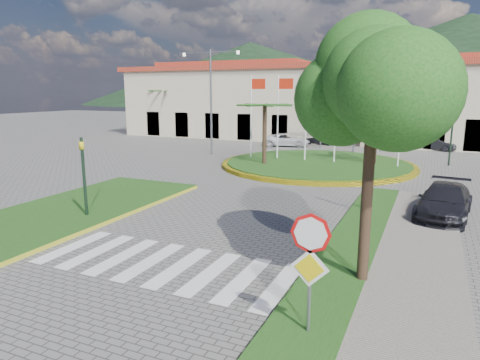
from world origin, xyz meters
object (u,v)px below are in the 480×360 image
at_px(roundabout_island, 317,164).
at_px(deciduous_tree, 374,79).
at_px(stop_sign, 310,256).
at_px(car_dark_a, 320,139).
at_px(car_side_right, 444,201).
at_px(car_dark_b, 436,144).
at_px(white_van, 287,140).

relative_size(roundabout_island, deciduous_tree, 1.87).
bearing_deg(deciduous_tree, stop_sign, -101.18).
distance_m(car_dark_a, car_side_right, 23.79).
relative_size(roundabout_island, stop_sign, 4.79).
bearing_deg(stop_sign, car_dark_b, 85.91).
xyz_separation_m(white_van, car_dark_b, (12.36, 2.64, -0.04)).
relative_size(stop_sign, white_van, 0.64).
bearing_deg(car_dark_b, car_side_right, -159.00).
distance_m(stop_sign, car_dark_b, 32.09).
relative_size(roundabout_island, car_dark_a, 4.04).
relative_size(white_van, car_dark_a, 1.31).
height_order(roundabout_island, deciduous_tree, deciduous_tree).
distance_m(roundabout_island, deciduous_tree, 18.55).
xyz_separation_m(white_van, car_side_right, (12.68, -18.84, 0.08)).
bearing_deg(car_dark_b, white_van, 122.20).
xyz_separation_m(stop_sign, car_dark_a, (-7.66, 31.98, -1.26)).
relative_size(deciduous_tree, car_dark_a, 2.16).
bearing_deg(white_van, stop_sign, -175.40).
relative_size(car_dark_b, car_side_right, 0.72).
height_order(roundabout_island, stop_sign, roundabout_island).
relative_size(white_van, car_dark_b, 1.27).
relative_size(white_van, car_side_right, 0.91).
relative_size(roundabout_island, white_van, 3.09).
bearing_deg(car_side_right, white_van, 130.73).
height_order(roundabout_island, white_van, roundabout_island).
bearing_deg(deciduous_tree, roundabout_island, 107.91).
bearing_deg(deciduous_tree, car_dark_a, 105.93).
bearing_deg(roundabout_island, car_dark_a, 103.05).
height_order(car_dark_a, car_dark_b, car_dark_b).
height_order(deciduous_tree, white_van, deciduous_tree).
xyz_separation_m(car_dark_a, car_dark_b, (9.95, 0.01, 0.00)).
bearing_deg(roundabout_island, deciduous_tree, -72.09).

